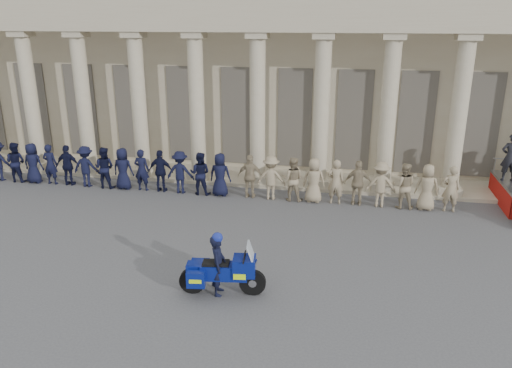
{
  "coord_description": "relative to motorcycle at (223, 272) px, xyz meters",
  "views": [
    {
      "loc": [
        5.27,
        -11.97,
        6.82
      ],
      "look_at": [
        2.17,
        3.36,
        1.6
      ],
      "focal_mm": 35.0,
      "sensor_mm": 36.0,
      "label": 1
    }
  ],
  "objects": [
    {
      "name": "motorcycle",
      "position": [
        0.0,
        0.0,
        0.0
      ],
      "size": [
        2.25,
        1.01,
        1.45
      ],
      "rotation": [
        0.0,
        0.0,
        0.14
      ],
      "color": "black",
      "rests_on": "ground"
    },
    {
      "name": "rider",
      "position": [
        -0.12,
        -0.02,
        0.23
      ],
      "size": [
        0.47,
        0.64,
        1.72
      ],
      "rotation": [
        0.0,
        0.0,
        1.71
      ],
      "color": "black",
      "rests_on": "ground"
    },
    {
      "name": "building",
      "position": [
        -2.18,
        15.68,
        3.9
      ],
      "size": [
        40.0,
        12.5,
        9.0
      ],
      "color": "tan",
      "rests_on": "ground"
    },
    {
      "name": "ground",
      "position": [
        -2.18,
        0.93,
        -0.63
      ],
      "size": [
        90.0,
        90.0,
        0.0
      ],
      "primitive_type": "plane",
      "color": "#464649",
      "rests_on": "ground"
    },
    {
      "name": "officer_rank",
      "position": [
        -3.96,
        7.29,
        0.25
      ],
      "size": [
        22.02,
        0.66,
        1.75
      ],
      "color": "black",
      "rests_on": "ground"
    }
  ]
}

